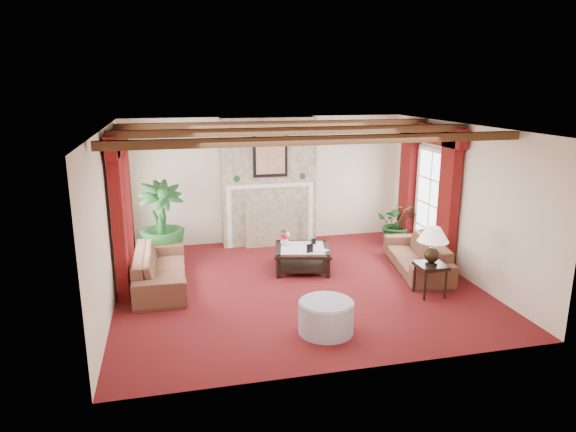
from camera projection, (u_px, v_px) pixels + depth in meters
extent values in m
plane|color=#4D0D12|center=(298.00, 286.00, 8.83)|extent=(6.00, 6.00, 0.00)
plane|color=white|center=(298.00, 127.00, 8.15)|extent=(6.00, 6.00, 0.00)
cube|color=beige|center=(267.00, 180.00, 11.08)|extent=(6.00, 0.02, 2.70)
cube|color=beige|center=(108.00, 220.00, 7.82)|extent=(0.02, 5.50, 2.70)
cube|color=beige|center=(461.00, 200.00, 9.15)|extent=(0.02, 5.50, 2.70)
imported|color=#390F15|center=(160.00, 262.00, 8.73)|extent=(2.15, 0.67, 0.83)
imported|color=#390F15|center=(418.00, 250.00, 9.46)|extent=(2.21, 1.26, 0.79)
imported|color=black|center=(162.00, 239.00, 9.94)|extent=(1.57, 1.96, 0.88)
imported|color=black|center=(397.00, 228.00, 10.96)|extent=(1.53, 1.55, 0.74)
cylinder|color=gray|center=(326.00, 317.00, 7.13)|extent=(0.77, 0.77, 0.45)
imported|color=silver|center=(285.00, 241.00, 9.63)|extent=(0.21, 0.21, 0.17)
imported|color=black|center=(317.00, 245.00, 9.24)|extent=(0.22, 0.21, 0.28)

